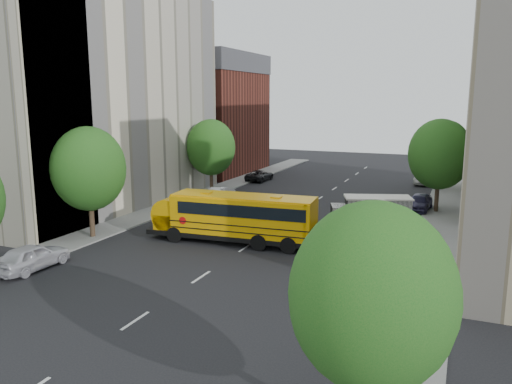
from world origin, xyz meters
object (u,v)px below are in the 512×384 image
Objects in this scene: street_tree_3 at (372,297)px; street_tree_4 at (440,154)px; street_tree_1 at (89,169)px; parked_car_5 at (424,178)px; parked_car_1 at (220,193)px; street_tree_5 at (446,146)px; school_bus at (232,215)px; parked_car_4 at (419,202)px; street_tree_2 at (211,147)px; parked_car_2 at (260,175)px; safari_truck at (371,212)px; parked_car_0 at (32,257)px.

street_tree_4 reaches higher than street_tree_3.
parked_car_5 is at bearing 58.84° from street_tree_1.
street_tree_3 reaches higher than parked_car_1.
school_bus is (-12.34, -27.16, -2.79)m from street_tree_5.
street_tree_4 is (0.00, 32.00, 0.62)m from street_tree_3.
parked_car_1 is at bearing -144.05° from street_tree_5.
parked_car_4 reaches higher than parked_car_1.
street_tree_4 is at bearing -0.67° from parked_car_4.
school_bus is at bearing -129.14° from street_tree_4.
street_tree_2 is 21.00m from parked_car_4.
street_tree_1 is at bearing 89.26° from parked_car_2.
school_bus is at bearing -120.48° from parked_car_4.
parked_car_4 is (18.40, 2.50, 0.12)m from parked_car_1.
street_tree_2 is 1.73× the size of parked_car_4.
parked_car_5 is (-2.20, 14.74, -4.32)m from street_tree_4.
safari_truck reaches higher than parked_car_2.
street_tree_1 reaches higher than parked_car_0.
parked_car_2 is 1.03× the size of parked_car_4.
street_tree_5 is at bearing 59.38° from safari_truck.
street_tree_3 is at bearing -81.95° from parked_car_5.
street_tree_1 is 16.37m from parked_car_1.
parked_car_0 reaches higher than parked_car_5.
parked_car_5 is at bearing 66.83° from school_bus.
parked_car_5 reaches higher than parked_car_2.
street_tree_1 is 27.77m from parked_car_4.
safari_truck is (8.20, 6.94, -0.54)m from school_bus.
street_tree_3 is 1.82× the size of parked_car_1.
parked_car_2 is at bearing -173.46° from street_tree_5.
street_tree_2 is 1.21× the size of safari_truck.
parked_car_5 is (1.94, 22.96, -0.61)m from safari_truck.
parked_car_5 is (19.80, 14.74, -4.07)m from street_tree_2.
street_tree_2 reaches higher than parked_car_1.
street_tree_3 is 1.59× the size of parked_car_4.
street_tree_3 is 21.03m from school_bus.
street_tree_3 is (22.00, -14.00, -0.50)m from street_tree_1.
street_tree_2 is 19.96m from safari_truck.
street_tree_2 is 1.97× the size of parked_car_1.
school_bus is (-12.34, -15.16, -3.16)m from street_tree_4.
street_tree_3 is 35.85m from parked_car_1.
street_tree_2 is at bearing 136.25° from safari_truck.
street_tree_5 is 42.26m from parked_car_0.
street_tree_4 reaches higher than school_bus.
parked_car_4 is at bearing 41.37° from street_tree_1.
street_tree_4 is 32.44m from parked_car_0.
safari_truck is at bearing -133.85° from parked_car_0.
parked_car_1 is at bearing -47.03° from street_tree_2.
street_tree_5 reaches higher than parked_car_4.
street_tree_3 is at bearing -90.00° from street_tree_5.
parked_car_4 is (10.94, 15.30, -1.15)m from school_bus.
parked_car_1 is (2.20, -2.36, -4.18)m from street_tree_2.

